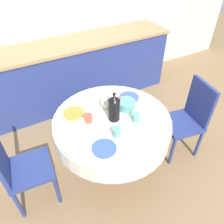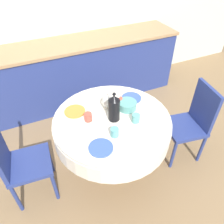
{
  "view_description": "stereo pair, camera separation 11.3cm",
  "coord_description": "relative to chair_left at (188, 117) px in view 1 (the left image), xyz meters",
  "views": [
    {
      "loc": [
        -0.74,
        -1.34,
        2.13
      ],
      "look_at": [
        0.0,
        0.0,
        0.83
      ],
      "focal_mm": 35.0,
      "sensor_mm": 36.0,
      "label": 1
    },
    {
      "loc": [
        -0.64,
        -1.39,
        2.13
      ],
      "look_at": [
        0.0,
        0.0,
        0.83
      ],
      "focal_mm": 35.0,
      "sensor_mm": 36.0,
      "label": 2
    }
  ],
  "objects": [
    {
      "name": "chair_right",
      "position": [
        -1.8,
        0.23,
        0.0
      ],
      "size": [
        0.43,
        0.43,
        0.93
      ],
      "rotation": [
        0.0,
        0.0,
        -1.65
      ],
      "color": "navy",
      "rests_on": "ground_plane"
    },
    {
      "name": "cup_far_left",
      "position": [
        -1.11,
        0.22,
        0.28
      ],
      "size": [
        0.07,
        0.07,
        0.08
      ],
      "primitive_type": "cylinder",
      "color": "#CC4C3D",
      "rests_on": "dining_table"
    },
    {
      "name": "coffee_carafe",
      "position": [
        -0.88,
        0.14,
        0.37
      ],
      "size": [
        0.11,
        0.11,
        0.3
      ],
      "color": "black",
      "rests_on": "dining_table"
    },
    {
      "name": "plate_near_left",
      "position": [
        -1.13,
        -0.14,
        0.25
      ],
      "size": [
        0.2,
        0.2,
        0.01
      ],
      "primitive_type": "cylinder",
      "color": "#3856AD",
      "rests_on": "dining_table"
    },
    {
      "name": "cup_near_right",
      "position": [
        -0.72,
        0.02,
        0.28
      ],
      "size": [
        0.07,
        0.07,
        0.08
      ],
      "primitive_type": "cylinder",
      "color": "#5BA39E",
      "rests_on": "dining_table"
    },
    {
      "name": "teapot",
      "position": [
        -0.85,
        0.32,
        0.32
      ],
      "size": [
        0.19,
        0.14,
        0.18
      ],
      "color": "silver",
      "rests_on": "dining_table"
    },
    {
      "name": "dining_table",
      "position": [
        -0.9,
        0.15,
        0.11
      ],
      "size": [
        1.13,
        1.13,
        0.75
      ],
      "color": "brown",
      "rests_on": "ground_plane"
    },
    {
      "name": "wall_back",
      "position": [
        -0.9,
        1.93,
        0.79
      ],
      "size": [
        7.0,
        0.05,
        2.6
      ],
      "color": "beige",
      "rests_on": "ground_plane"
    },
    {
      "name": "kitchen_counter",
      "position": [
        -0.9,
        1.6,
        -0.04
      ],
      "size": [
        3.24,
        0.64,
        0.94
      ],
      "color": "navy",
      "rests_on": "ground_plane"
    },
    {
      "name": "cup_near_left",
      "position": [
        -0.97,
        -0.06,
        0.28
      ],
      "size": [
        0.07,
        0.07,
        0.08
      ],
      "primitive_type": "cylinder",
      "color": "#5BA39E",
      "rests_on": "dining_table"
    },
    {
      "name": "plate_far_left",
      "position": [
        -1.19,
        0.39,
        0.25
      ],
      "size": [
        0.2,
        0.2,
        0.01
      ],
      "primitive_type": "cylinder",
      "color": "orange",
      "rests_on": "dining_table"
    },
    {
      "name": "cup_far_right",
      "position": [
        -0.75,
        0.32,
        0.28
      ],
      "size": [
        0.07,
        0.07,
        0.08
      ],
      "primitive_type": "cylinder",
      "color": "#CC4C3D",
      "rests_on": "dining_table"
    },
    {
      "name": "fruit_bowl",
      "position": [
        -0.69,
        0.23,
        0.28
      ],
      "size": [
        0.18,
        0.18,
        0.08
      ],
      "primitive_type": "cylinder",
      "color": "#569993",
      "rests_on": "dining_table"
    },
    {
      "name": "plate_near_right",
      "position": [
        -0.68,
        -0.16,
        0.25
      ],
      "size": [
        0.2,
        0.2,
        0.01
      ],
      "primitive_type": "cylinder",
      "color": "white",
      "rests_on": "dining_table"
    },
    {
      "name": "ground_plane",
      "position": [
        -0.9,
        0.15,
        -0.51
      ],
      "size": [
        12.0,
        12.0,
        0.0
      ],
      "primitive_type": "plane",
      "color": "#8E704C"
    },
    {
      "name": "chair_left",
      "position": [
        0.0,
        0.0,
        0.0
      ],
      "size": [
        0.46,
        0.46,
        0.93
      ],
      "rotation": [
        0.0,
        0.0,
        1.4
      ],
      "color": "navy",
      "rests_on": "ground_plane"
    },
    {
      "name": "plate_far_right",
      "position": [
        -0.58,
        0.35,
        0.25
      ],
      "size": [
        0.2,
        0.2,
        0.01
      ],
      "primitive_type": "cylinder",
      "color": "#3856AD",
      "rests_on": "dining_table"
    }
  ]
}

